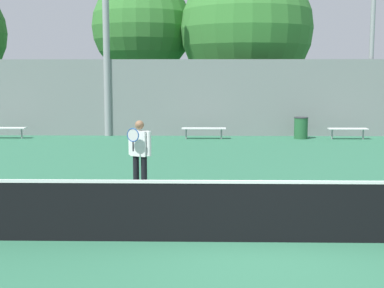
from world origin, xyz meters
TOP-DOWN VIEW (x-y plane):
  - ground_plane at (0.00, 0.00)m, footprint 100.00×100.00m
  - tennis_net at (0.00, 0.00)m, footprint 10.87×0.09m
  - tennis_player at (-2.34, 3.65)m, footprint 0.54×0.50m
  - bench_courtside_near at (5.16, 13.96)m, footprint 1.62×0.40m
  - bench_courtside_far at (-9.26, 13.96)m, footprint 1.70×0.40m
  - bench_adjacent_court at (-0.86, 13.96)m, footprint 1.85×0.40m
  - trash_bin at (3.24, 14.15)m, footprint 0.60×0.60m
  - back_fence at (0.00, 15.17)m, footprint 26.82×0.06m
  - tree_green_tall at (1.31, 19.39)m, footprint 6.70×6.70m
  - tree_dark_dense at (-4.20, 20.87)m, footprint 5.34×5.34m

SIDE VIEW (x-z plane):
  - ground_plane at x=0.00m, z-range 0.00..0.00m
  - bench_courtside_near at x=5.16m, z-range 0.19..0.66m
  - bench_courtside_far at x=-9.26m, z-range 0.19..0.66m
  - bench_adjacent_court at x=-0.86m, z-range 0.19..0.66m
  - trash_bin at x=3.24m, z-range 0.00..0.92m
  - tennis_net at x=0.00m, z-range 0.01..1.02m
  - tennis_player at x=-2.34m, z-range 0.11..1.77m
  - back_fence at x=0.00m, z-range 0.00..3.36m
  - tree_green_tall at x=1.31m, z-range 0.82..9.18m
  - tree_dark_dense at x=-4.20m, z-range 1.26..9.17m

